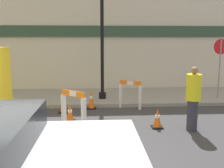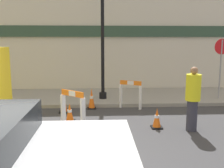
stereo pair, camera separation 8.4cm
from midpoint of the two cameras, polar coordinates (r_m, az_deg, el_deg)
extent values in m
cube|color=gray|center=(10.99, -7.68, -2.83)|extent=(18.00, 3.14, 0.13)
cube|color=beige|center=(12.39, -7.33, 11.08)|extent=(18.00, 0.12, 5.50)
cube|color=#2D4738|center=(12.28, -7.37, 11.32)|extent=(16.20, 0.10, 0.50)
cylinder|color=black|center=(10.33, -1.76, -2.49)|extent=(0.29, 0.29, 0.24)
cylinder|color=black|center=(10.11, -1.83, 11.66)|extent=(0.13, 0.13, 5.30)
cylinder|color=gray|center=(11.09, 22.70, 2.97)|extent=(0.06, 0.06, 2.29)
cylinder|color=red|center=(11.04, 23.00, 7.50)|extent=(0.60, 0.11, 0.60)
cube|color=white|center=(9.15, 6.44, -2.97)|extent=(0.11, 0.14, 0.85)
cube|color=white|center=(9.39, 2.21, -2.60)|extent=(0.11, 0.14, 0.85)
cube|color=orange|center=(9.17, 4.33, 0.26)|extent=(0.71, 0.38, 0.15)
cube|color=white|center=(9.17, 4.33, 0.26)|extent=(0.22, 0.13, 0.14)
cube|color=white|center=(7.15, -10.21, -6.10)|extent=(0.13, 0.14, 0.97)
cube|color=white|center=(6.65, -5.97, -7.19)|extent=(0.13, 0.14, 0.97)
cube|color=orange|center=(6.77, -8.28, -2.05)|extent=(0.61, 0.53, 0.15)
cube|color=white|center=(6.77, -8.28, -2.05)|extent=(0.20, 0.18, 0.14)
cube|color=black|center=(7.96, -8.85, -7.95)|extent=(0.30, 0.30, 0.04)
cone|color=orange|center=(7.88, -8.90, -6.00)|extent=(0.22, 0.22, 0.52)
cylinder|color=white|center=(7.88, -8.90, -5.82)|extent=(0.13, 0.13, 0.07)
cube|color=black|center=(8.97, -10.17, -5.98)|extent=(0.30, 0.30, 0.04)
cone|color=orange|center=(8.88, -10.24, -3.69)|extent=(0.22, 0.23, 0.70)
cylinder|color=white|center=(8.88, -10.25, -3.47)|extent=(0.13, 0.13, 0.10)
cube|color=black|center=(9.34, -4.18, -5.24)|extent=(0.30, 0.30, 0.04)
cone|color=orange|center=(9.25, -4.20, -3.07)|extent=(0.22, 0.22, 0.68)
cylinder|color=white|center=(9.25, -4.21, -2.86)|extent=(0.13, 0.13, 0.10)
cube|color=black|center=(7.44, 10.01, -9.24)|extent=(0.30, 0.30, 0.04)
cone|color=orange|center=(7.35, 10.08, -7.17)|extent=(0.22, 0.22, 0.52)
cylinder|color=white|center=(7.35, 10.08, -6.97)|extent=(0.13, 0.13, 0.07)
cylinder|color=#33333D|center=(7.34, 17.31, -6.57)|extent=(0.38, 0.38, 0.83)
cylinder|color=yellow|center=(7.17, 17.61, -0.73)|extent=(0.53, 0.53, 0.69)
sphere|color=#8E6647|center=(7.11, 17.78, 2.79)|extent=(0.27, 0.27, 0.20)
camera|label=1|loc=(0.04, -89.71, 0.05)|focal=42.00mm
camera|label=2|loc=(0.04, 90.29, -0.05)|focal=42.00mm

